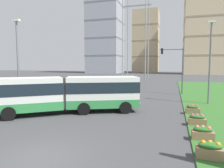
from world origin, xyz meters
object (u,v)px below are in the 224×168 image
Objects in this scene: streetlight_median at (210,59)px; apartment_tower_centre at (206,30)px; flower_planter_0 at (210,150)px; apartment_tower_west at (105,23)px; flower_planter_1 at (203,133)px; flower_planter_2 at (197,119)px; articulated_bus at (69,93)px; streetlight_left at (18,59)px; flower_planter_3 at (193,109)px; car_white_van at (92,87)px; traffic_light_far_right at (175,63)px; apartment_tower_westcentre at (146,42)px.

streetlight_median is 0.21× the size of apartment_tower_centre.
flower_planter_0 is 0.02× the size of apartment_tower_west.
flower_planter_1 is 2.75m from flower_planter_2.
articulated_bus is 6.37m from streetlight_left.
articulated_bus is at bearing -166.07° from flower_planter_3.
articulated_bus is 12.79m from car_white_van.
streetlight_median is at bearing 77.02° from flower_planter_2.
flower_planter_1 is 0.17× the size of traffic_light_far_right.
streetlight_left is 0.23× the size of apartment_tower_westcentre.
car_white_van is at bearing 142.80° from flower_planter_3.
streetlight_median is (11.77, 7.38, 2.98)m from articulated_bus.
apartment_tower_west is at bearing 107.55° from car_white_van.
articulated_bus is 0.32× the size of apartment_tower_westcentre.
apartment_tower_westcentre reaches higher than flower_planter_0.
apartment_tower_west is at bearing 179.49° from apartment_tower_centre.
streetlight_left is 18.69m from streetlight_median.
apartment_tower_centre is at bearing -0.51° from apartment_tower_west.
streetlight_left is at bearing -136.26° from traffic_light_far_right.
traffic_light_far_right reaches higher than flower_planter_0.
apartment_tower_westcentre reaches higher than flower_planter_2.
streetlight_median is at bearing 32.10° from articulated_bus.
apartment_tower_centre is at bearing 82.61° from streetlight_median.
traffic_light_far_right is (-1.35, 11.69, 3.87)m from flower_planter_3.
flower_planter_2 is (9.87, -0.86, -1.23)m from articulated_bus.
apartment_tower_centre is at bearing 82.08° from flower_planter_2.
apartment_tower_west reaches higher than apartment_tower_westcentre.
apartment_tower_centre is at bearing 82.50° from flower_planter_0.
apartment_tower_westcentre is at bearing 92.75° from car_white_van.
flower_planter_1 is 1.00× the size of flower_planter_2.
streetlight_left is 0.16× the size of apartment_tower_west.
flower_planter_2 is at bearing -5.00° from articulated_bus.
apartment_tower_centre reaches higher than streetlight_median.
streetlight_median is at bearing -64.29° from traffic_light_far_right.
streetlight_median is at bearing 80.20° from flower_planter_1.
flower_planter_3 is 16.16m from streetlight_left.
flower_planter_2 is 0.03× the size of apartment_tower_westcentre.
car_white_van is 16.39m from flower_planter_3.
apartment_tower_centre reaches higher than articulated_bus.
apartment_tower_west is 1.30× the size of apartment_tower_centre.
traffic_light_far_right is 0.77× the size of streetlight_left.
articulated_bus is at bearing -5.95° from streetlight_left.
articulated_bus is 11.54m from flower_planter_0.
flower_planter_2 is at bearing 90.00° from flower_planter_0.
car_white_van is at bearing -87.25° from apartment_tower_westcentre.
apartment_tower_west is 49.70m from apartment_tower_centre.
flower_planter_0 is at bearing -22.57° from streetlight_left.
flower_planter_0 is at bearing -54.37° from car_white_van.
flower_planter_1 is at bearing 90.00° from flower_planter_0.
flower_planter_0 is at bearing -86.13° from traffic_light_far_right.
apartment_tower_west is at bearing 111.98° from flower_planter_1.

